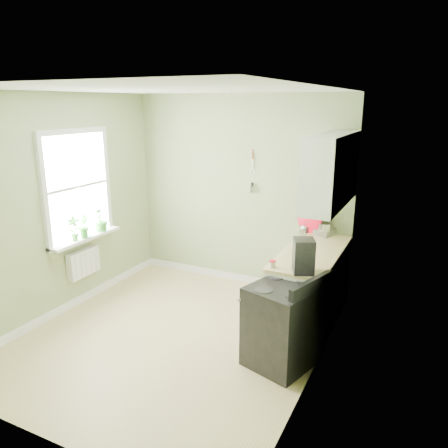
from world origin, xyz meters
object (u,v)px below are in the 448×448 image
at_px(stand_mixer, 326,222).
at_px(coffee_maker, 303,257).
at_px(stove, 284,324).
at_px(kettle, 303,232).

distance_m(stand_mixer, coffee_maker, 1.44).
xyz_separation_m(stove, stand_mixer, (-0.01, 1.69, 0.65)).
distance_m(stove, stand_mixer, 1.81).
relative_size(kettle, coffee_maker, 0.49).
relative_size(stand_mixer, coffee_maker, 1.13).
height_order(stand_mixer, kettle, stand_mixer).
xyz_separation_m(stove, kettle, (-0.23, 1.39, 0.57)).
relative_size(stove, stand_mixer, 2.41).
xyz_separation_m(stand_mixer, coffee_maker, (0.10, -1.43, -0.00)).
height_order(stove, stand_mixer, stand_mixer).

